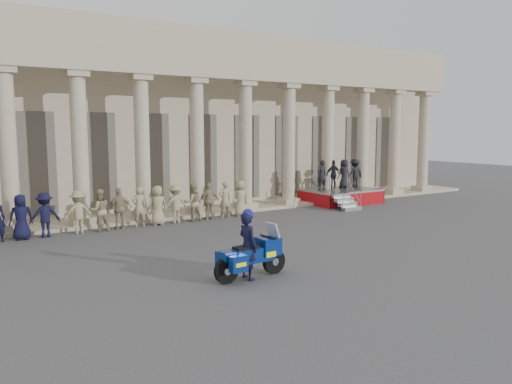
% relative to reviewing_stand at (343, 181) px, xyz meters
% --- Properties ---
extents(ground, '(90.00, 90.00, 0.00)m').
position_rel_reviewing_stand_xyz_m(ground, '(-9.80, -7.50, -1.21)').
color(ground, '#434346').
rests_on(ground, ground).
extents(building, '(40.00, 12.50, 9.00)m').
position_rel_reviewing_stand_xyz_m(building, '(-9.80, 7.24, 3.32)').
color(building, tan).
rests_on(building, ground).
extents(officer_rank, '(18.84, 0.63, 1.67)m').
position_rel_reviewing_stand_xyz_m(officer_rank, '(-15.98, -0.61, -0.37)').
color(officer_rank, black).
rests_on(officer_rank, ground).
extents(reviewing_stand, '(3.86, 3.80, 2.37)m').
position_rel_reviewing_stand_xyz_m(reviewing_stand, '(0.00, 0.00, 0.00)').
color(reviewing_stand, gray).
rests_on(reviewing_stand, ground).
extents(motorcycle, '(2.26, 0.94, 1.45)m').
position_rel_reviewing_stand_xyz_m(motorcycle, '(-11.59, -9.14, -0.58)').
color(motorcycle, black).
rests_on(motorcycle, ground).
extents(rider, '(0.48, 0.69, 1.91)m').
position_rel_reviewing_stand_xyz_m(rider, '(-11.71, -9.15, -0.26)').
color(rider, black).
rests_on(rider, ground).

